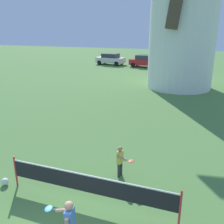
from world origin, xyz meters
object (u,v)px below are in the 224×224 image
at_px(stray_ball, 5,182).
at_px(parked_car_cream, 110,59).
at_px(player_far, 121,160).
at_px(windmill, 185,5).
at_px(tennis_net, 88,184).
at_px(parked_car_red, 144,61).
at_px(player_near, 69,224).

xyz_separation_m(stray_ball, parked_car_cream, (-6.86, 28.56, 0.68)).
height_order(player_far, stray_ball, player_far).
bearing_deg(windmill, player_far, -91.32).
distance_m(windmill, parked_car_cream, 16.82).
height_order(tennis_net, parked_car_red, parked_car_red).
xyz_separation_m(parked_car_cream, parked_car_red, (5.07, -0.65, -0.00)).
relative_size(windmill, parked_car_cream, 3.27).
xyz_separation_m(tennis_net, stray_ball, (-3.04, -0.09, -0.56)).
bearing_deg(tennis_net, windmill, 87.42).
relative_size(player_far, parked_car_cream, 0.27).
relative_size(player_near, player_far, 1.20).
height_order(stray_ball, parked_car_red, parked_car_red).
bearing_deg(windmill, player_near, -91.42).
distance_m(windmill, tennis_net, 17.93).
bearing_deg(parked_car_cream, player_near, -71.29).
bearing_deg(stray_ball, parked_car_cream, 103.51).
bearing_deg(parked_car_red, stray_ball, -86.32).
relative_size(player_near, parked_car_red, 0.34).
bearing_deg(parked_car_red, player_far, -78.62).
height_order(player_near, player_far, player_near).
bearing_deg(player_near, parked_car_red, 99.89).
distance_m(tennis_net, player_near, 1.69).
bearing_deg(player_far, windmill, 88.68).
distance_m(windmill, stray_ball, 18.59).
relative_size(windmill, player_far, 11.94).
bearing_deg(windmill, stray_ball, -102.63).
height_order(stray_ball, parked_car_cream, parked_car_cream).
bearing_deg(tennis_net, player_near, -79.66).
distance_m(stray_ball, parked_car_cream, 29.38).
relative_size(player_near, stray_ball, 5.55).
bearing_deg(parked_car_red, windmill, -62.91).
height_order(player_far, parked_car_red, parked_car_red).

